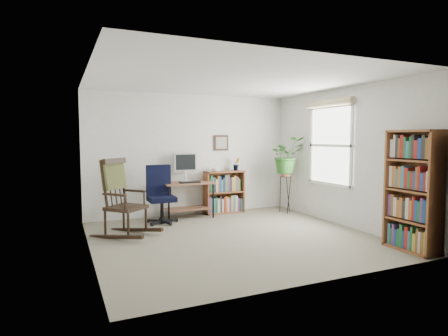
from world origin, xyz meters
name	(u,v)px	position (x,y,z in m)	size (l,w,h in m)	color
floor	(234,237)	(0.00, 0.00, 0.00)	(4.20, 4.00, 0.00)	gray
ceiling	(235,80)	(0.00, 0.00, 2.40)	(4.20, 4.00, 0.00)	silver
wall_back	(192,155)	(0.00, 2.00, 1.20)	(4.20, 0.00, 2.40)	silver
wall_front	(317,170)	(0.00, -2.00, 1.20)	(4.20, 0.00, 2.40)	silver
wall_left	(88,164)	(-2.10, 0.00, 1.20)	(0.00, 4.00, 2.40)	silver
wall_right	(343,157)	(2.10, 0.00, 1.20)	(0.00, 4.00, 2.40)	silver
window	(330,146)	(2.06, 0.30, 1.40)	(0.12, 1.20, 1.50)	white
desk	(188,200)	(-0.19, 1.70, 0.34)	(0.95, 0.53, 0.69)	brown
monitor	(185,167)	(-0.19, 1.84, 0.97)	(0.46, 0.16, 0.56)	silver
keyboard	(190,182)	(-0.19, 1.58, 0.70)	(0.40, 0.15, 0.03)	black
office_chair	(162,194)	(-0.78, 1.40, 0.53)	(0.58, 0.58, 1.06)	black
rocking_chair	(126,197)	(-1.51, 0.77, 0.62)	(0.64, 1.07, 1.24)	black
low_bookshelf	(224,192)	(0.63, 1.82, 0.43)	(0.82, 0.27, 0.87)	brown
tall_bookshelf	(413,191)	(1.92, -1.58, 0.82)	(0.31, 0.72, 1.65)	brown
plant_stand	(286,191)	(1.80, 1.33, 0.44)	(0.24, 0.24, 0.88)	black
spider_plant	(286,138)	(1.80, 1.33, 1.55)	(1.69, 1.88, 1.46)	#2A6724
potted_plant_small	(236,168)	(0.91, 1.83, 0.92)	(0.13, 0.24, 0.11)	#2A6724
framed_picture	(221,143)	(0.63, 1.97, 1.44)	(0.32, 0.04, 0.32)	black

